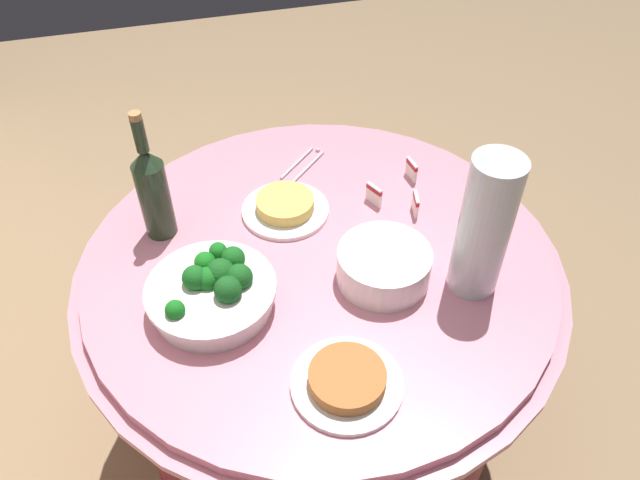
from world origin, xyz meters
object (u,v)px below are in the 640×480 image
serving_tongs (304,163)px  label_placard_front (412,169)px  food_plate_peanuts (347,381)px  label_placard_mid (416,203)px  decorative_fruit_vase (483,233)px  food_plate_noodles (285,207)px  wine_bottle (153,190)px  label_placard_rear (374,194)px  broccoli_bowl (213,290)px  plate_stack (384,265)px

serving_tongs → label_placard_front: 0.29m
food_plate_peanuts → label_placard_mid: label_placard_mid is taller
decorative_fruit_vase → food_plate_noodles: bearing=45.3°
wine_bottle → decorative_fruit_vase: size_ratio=0.99×
decorative_fruit_vase → label_placard_mid: size_ratio=6.18×
label_placard_mid → label_placard_rear: 0.11m
wine_bottle → serving_tongs: wine_bottle is taller
wine_bottle → broccoli_bowl: bearing=-161.1°
plate_stack → decorative_fruit_vase: bearing=-109.7°
broccoli_bowl → food_plate_noodles: (0.25, -0.22, -0.03)m
food_plate_peanuts → label_placard_front: (0.57, -0.35, 0.01)m
label_placard_front → label_placard_mid: 0.14m
broccoli_bowl → decorative_fruit_vase: bearing=-99.1°
wine_bottle → food_plate_noodles: wine_bottle is taller
serving_tongs → wine_bottle: bearing=112.8°
decorative_fruit_vase → food_plate_peanuts: decorative_fruit_vase is taller
label_placard_rear → serving_tongs: bearing=32.7°
plate_stack → food_plate_noodles: plate_stack is taller
wine_bottle → food_plate_peanuts: bearing=-150.4°
decorative_fruit_vase → food_plate_peanuts: 0.42m
plate_stack → serving_tongs: size_ratio=1.44×
food_plate_noodles → label_placard_rear: bearing=-96.5°
wine_bottle → label_placard_rear: wine_bottle is taller
decorative_fruit_vase → label_placard_mid: 0.29m
decorative_fruit_vase → label_placard_rear: bearing=21.1°
plate_stack → decorative_fruit_vase: decorative_fruit_vase is taller
broccoli_bowl → food_plate_peanuts: 0.35m
food_plate_peanuts → food_plate_noodles: size_ratio=1.00×
wine_bottle → food_plate_peanuts: (-0.54, -0.31, -0.11)m
food_plate_noodles → label_placard_rear: label_placard_rear is taller
food_plate_peanuts → label_placard_front: label_placard_front is taller
broccoli_bowl → wine_bottle: bearing=18.9°
wine_bottle → decorative_fruit_vase: bearing=-118.5°
plate_stack → decorative_fruit_vase: size_ratio=0.62×
food_plate_noodles → label_placard_mid: bearing=-105.7°
food_plate_peanuts → label_placard_rear: 0.55m
broccoli_bowl → decorative_fruit_vase: 0.58m
decorative_fruit_vase → label_placard_front: 0.41m
label_placard_front → label_placard_rear: (-0.07, 0.13, 0.00)m
food_plate_noodles → label_placard_front: size_ratio=4.00×
food_plate_noodles → label_placard_front: bearing=-82.8°
label_placard_mid → label_placard_rear: (0.06, 0.09, 0.00)m
food_plate_noodles → label_placard_mid: label_placard_mid is taller
broccoli_bowl → food_plate_noodles: broccoli_bowl is taller
broccoli_bowl → food_plate_noodles: size_ratio=1.27×
broccoli_bowl → decorative_fruit_vase: size_ratio=0.82×
wine_bottle → serving_tongs: 0.45m
decorative_fruit_vase → food_plate_peanuts: bearing=117.8°
label_placard_rear → plate_stack: bearing=165.8°
wine_bottle → label_placard_front: size_ratio=6.11×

